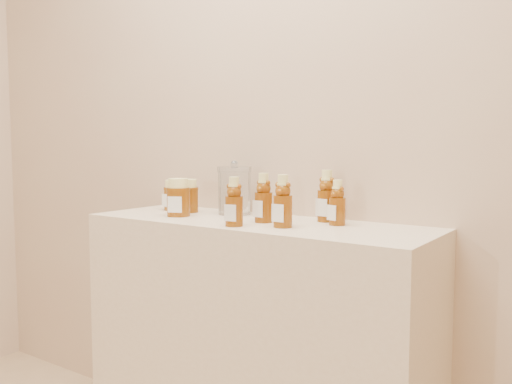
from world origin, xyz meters
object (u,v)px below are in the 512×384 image
Objects in this scene: honey_jar_left at (173,195)px; glass_canister at (234,188)px; display_table at (254,352)px; bear_bottle_back_left at (264,195)px; bear_bottle_front_left at (234,198)px.

glass_canister reaches higher than honey_jar_left.
bear_bottle_back_left reaches higher than display_table.
bear_bottle_front_left is at bearing -53.15° from glass_canister.
bear_bottle_back_left is 0.12m from bear_bottle_front_left.
bear_bottle_front_left reaches higher than display_table.
bear_bottle_front_left is 0.29m from glass_canister.
glass_canister reaches higher than bear_bottle_front_left.
glass_canister reaches higher than display_table.
honey_jar_left is at bearing 170.84° from display_table.
bear_bottle_front_left is (-0.03, -0.12, -0.00)m from bear_bottle_back_left.
display_table is at bearing 4.27° from honey_jar_left.
bear_bottle_back_left is at bearing 3.98° from honey_jar_left.
bear_bottle_back_left is 1.55× the size of honey_jar_left.
bear_bottle_front_left is 0.91× the size of glass_canister.
honey_jar_left reaches higher than display_table.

